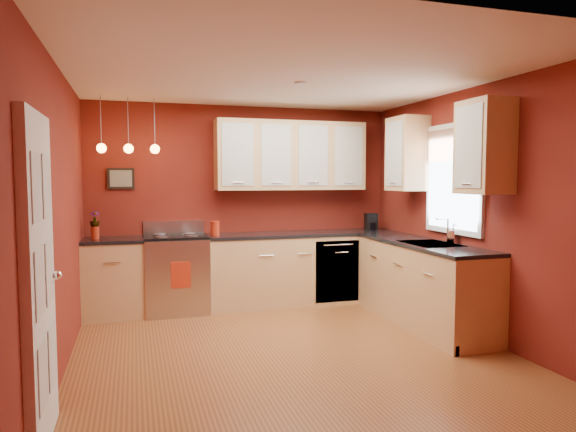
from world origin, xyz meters
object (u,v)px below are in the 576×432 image
object	(u,v)px
sink	(430,246)
coffee_maker	(371,222)
red_canister	(215,228)
soap_pump	(454,234)
gas_range	(176,273)

from	to	relation	value
sink	coffee_maker	xyz separation A→B (m)	(0.02, 1.51, 0.13)
red_canister	soap_pump	world-z (taller)	soap_pump
sink	soap_pump	distance (m)	0.29
sink	coffee_maker	distance (m)	1.52
sink	red_canister	distance (m)	2.60
sink	gas_range	bearing A→B (deg)	150.22
coffee_maker	gas_range	bearing A→B (deg)	-172.87
gas_range	soap_pump	bearing A→B (deg)	-28.56
sink	red_canister	bearing A→B (deg)	145.71
gas_range	sink	xyz separation A→B (m)	(2.62, -1.50, 0.43)
soap_pump	coffee_maker	bearing A→B (deg)	98.23
coffee_maker	sink	bearing A→B (deg)	-83.88
red_canister	soap_pump	distance (m)	2.83
gas_range	soap_pump	size ratio (longest dim) A/B	5.27
gas_range	soap_pump	world-z (taller)	soap_pump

